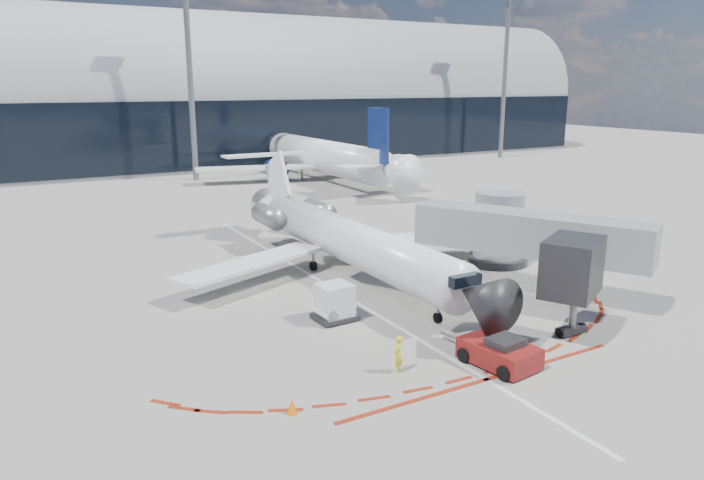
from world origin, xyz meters
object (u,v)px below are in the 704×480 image
ramp_worker (398,354)px  uld_container (335,302)px  regional_jet (342,237)px  pushback_tug (499,352)px

ramp_worker → uld_container: 6.56m
ramp_worker → uld_container: bearing=-136.2°
regional_jet → ramp_worker: 14.53m
pushback_tug → ramp_worker: ramp_worker is taller
pushback_tug → uld_container: 8.88m
pushback_tug → uld_container: uld_container is taller
uld_container → ramp_worker: bearing=-97.2°
pushback_tug → uld_container: (-3.64, 8.09, 0.36)m
regional_jet → ramp_worker: bearing=-109.4°
ramp_worker → uld_container: (0.50, 6.54, 0.14)m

